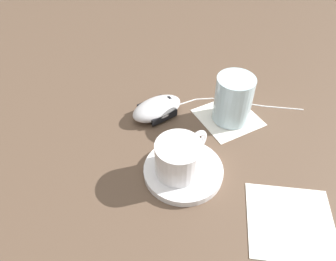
{
  "coord_description": "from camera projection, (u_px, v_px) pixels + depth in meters",
  "views": [
    {
      "loc": [
        -0.39,
        0.07,
        0.46
      ],
      "look_at": [
        0.05,
        0.02,
        0.03
      ],
      "focal_mm": 35.0,
      "sensor_mm": 36.0,
      "label": 1
    }
  ],
  "objects": [
    {
      "name": "napkin_under_glass",
      "position": [
        228.0,
        117.0,
        0.69
      ],
      "size": [
        0.15,
        0.15,
        0.0
      ],
      "primitive_type": "cube",
      "rotation": [
        0.0,
        0.0,
        0.38
      ],
      "color": "silver",
      "rests_on": "ground"
    },
    {
      "name": "napkin_spare",
      "position": [
        291.0,
        222.0,
        0.51
      ],
      "size": [
        0.16,
        0.16,
        0.0
      ],
      "primitive_type": "cube",
      "rotation": [
        0.0,
        0.0,
        -0.24
      ],
      "color": "silver",
      "rests_on": "ground"
    },
    {
      "name": "coffee_cup",
      "position": [
        179.0,
        157.0,
        0.55
      ],
      "size": [
        0.08,
        0.1,
        0.06
      ],
      "color": "white",
      "rests_on": "saucer"
    },
    {
      "name": "computer_mouse",
      "position": [
        157.0,
        108.0,
        0.68
      ],
      "size": [
        0.11,
        0.13,
        0.04
      ],
      "color": "silver",
      "rests_on": "ground"
    },
    {
      "name": "ground_plane",
      "position": [
        181.0,
        161.0,
        0.61
      ],
      "size": [
        3.0,
        3.0,
        0.0
      ],
      "primitive_type": "plane",
      "color": "brown"
    },
    {
      "name": "drinking_glass",
      "position": [
        233.0,
        99.0,
        0.65
      ],
      "size": [
        0.08,
        0.08,
        0.1
      ],
      "primitive_type": "cylinder",
      "color": "silver",
      "rests_on": "napkin_under_glass"
    },
    {
      "name": "saucer",
      "position": [
        181.0,
        171.0,
        0.58
      ],
      "size": [
        0.14,
        0.14,
        0.01
      ],
      "primitive_type": "cylinder",
      "color": "white",
      "rests_on": "ground"
    },
    {
      "name": "mouse_cable",
      "position": [
        239.0,
        103.0,
        0.72
      ],
      "size": [
        0.06,
        0.27,
        0.0
      ],
      "color": "white",
      "rests_on": "ground"
    }
  ]
}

